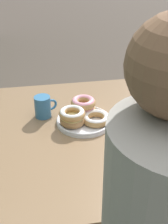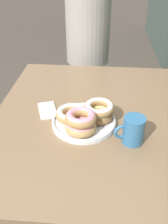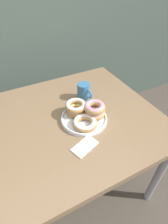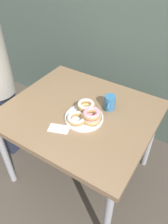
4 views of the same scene
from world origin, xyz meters
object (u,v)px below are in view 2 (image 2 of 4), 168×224
donut_plate (85,117)px  coffee_mug (133,130)px  person_figure (88,50)px  dining_table (98,129)px  napkin (47,110)px

donut_plate → coffee_mug: 0.20m
coffee_mug → person_figure: 0.96m
coffee_mug → person_figure: person_figure is taller
dining_table → napkin: napkin is taller
dining_table → coffee_mug: size_ratio=9.11×
coffee_mug → donut_plate: bearing=-115.0°
dining_table → donut_plate: (0.08, -0.05, 0.12)m
napkin → coffee_mug: bearing=63.5°
napkin → dining_table: bearing=86.5°
person_figure → donut_plate: bearing=3.4°
coffee_mug → napkin: size_ratio=0.76×
donut_plate → napkin: (-0.09, -0.18, -0.04)m
dining_table → person_figure: (-0.77, -0.10, 0.08)m
coffee_mug → person_figure: (-0.94, -0.23, -0.05)m
dining_table → person_figure: 0.78m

